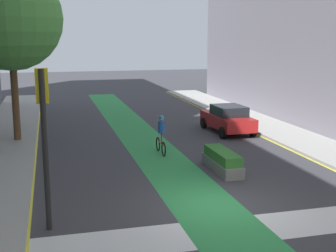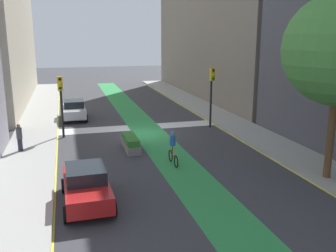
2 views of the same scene
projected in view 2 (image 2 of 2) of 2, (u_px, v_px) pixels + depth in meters
name	position (u px, v px, depth m)	size (l,w,h in m)	color
ground_plane	(143.00, 134.00, 27.18)	(120.00, 120.00, 0.00)	#38383D
bike_lane_paint	(150.00, 133.00, 27.30)	(2.40, 60.00, 0.01)	#2D8C47
crosswalk_band	(138.00, 127.00, 29.06)	(12.00, 1.80, 0.01)	silver
sidewalk_left	(238.00, 126.00, 29.09)	(3.00, 60.00, 0.15)	#9E9E99
curb_stripe_left	(220.00, 128.00, 28.72)	(0.16, 60.00, 0.01)	yellow
sidewalk_right	(34.00, 140.00, 25.24)	(3.00, 60.00, 0.15)	#9E9E99
curb_stripe_right	(57.00, 139.00, 25.64)	(0.16, 60.00, 0.01)	yellow
traffic_signal_near_right	(61.00, 95.00, 25.40)	(0.35, 0.52, 4.26)	black
traffic_signal_near_left	(212.00, 86.00, 28.23)	(0.35, 0.52, 4.58)	black
car_silver_right_near	(74.00, 110.00, 31.76)	(2.03, 4.20, 1.57)	#B2B7BF
car_red_right_far	(86.00, 185.00, 15.78)	(2.10, 4.24, 1.57)	#A51919
cyclist_in_lane	(173.00, 147.00, 20.58)	(0.32, 1.73, 1.86)	black
pedestrian_sidewalk_right_a	(19.00, 137.00, 22.45)	(0.34, 0.34, 1.67)	#262638
median_planter	(131.00, 143.00, 23.34)	(0.81, 2.79, 0.85)	slate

